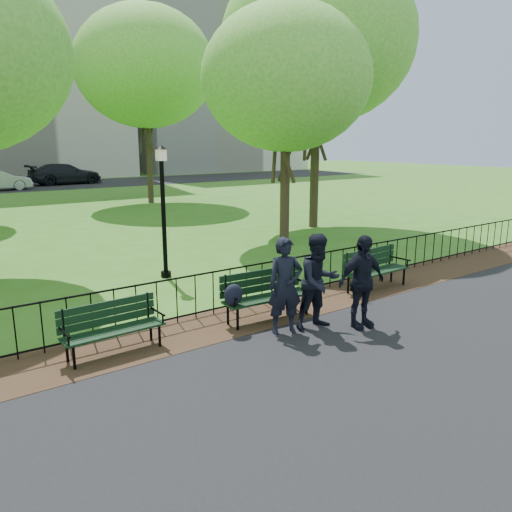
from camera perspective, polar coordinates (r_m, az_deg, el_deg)
ground at (r=9.11m, az=7.29°, el=-8.86°), size 120.00×120.00×0.00m
asphalt_path at (r=7.28m, az=26.71°, el=-16.07°), size 60.00×9.20×0.01m
dirt_strip at (r=10.17m, az=1.47°, el=-6.30°), size 60.00×1.60×0.01m
iron_fence at (r=10.41m, az=-0.19°, el=-3.04°), size 24.06×0.06×1.00m
apartment_east at (r=63.38m, az=-5.90°, el=20.75°), size 20.00×15.00×24.00m
park_bench_main at (r=9.40m, az=-0.13°, el=-4.04°), size 1.95×0.68×1.03m
park_bench_left_a at (r=8.42m, az=-16.21°, el=-7.28°), size 1.65×0.55×0.93m
park_bench_right_a at (r=11.86m, az=13.33°, el=-0.98°), size 1.81×0.62×1.02m
lamppost at (r=12.57m, az=-10.56°, el=5.55°), size 0.30×0.30×3.29m
tree_near_e at (r=17.15m, az=3.48°, el=19.61°), size 5.54×5.54×7.72m
tree_mid_e at (r=20.37m, az=7.09°, el=23.19°), size 7.25×7.25×10.10m
tree_far_e at (r=28.86m, az=-12.58°, el=20.30°), size 7.43×7.43×10.36m
person_left at (r=8.84m, az=3.36°, el=-3.42°), size 0.74×0.62×1.74m
person_mid at (r=9.13m, az=7.21°, el=-2.90°), size 0.90×0.55×1.76m
person_right at (r=9.29m, az=11.98°, el=-2.89°), size 1.06×0.53×1.73m
sedan_dark at (r=43.06m, az=-20.96°, el=8.76°), size 5.80×2.77×1.63m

